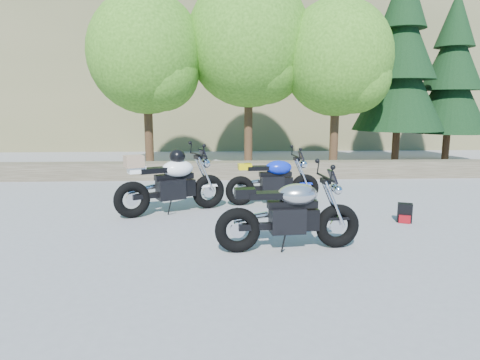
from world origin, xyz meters
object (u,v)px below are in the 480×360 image
at_px(white_bike, 171,182).
at_px(blue_bike, 274,181).
at_px(silver_bike, 290,215).
at_px(backpack, 405,213).

xyz_separation_m(white_bike, blue_bike, (2.15, 0.69, -0.12)).
bearing_deg(silver_bike, white_bike, 125.38).
bearing_deg(silver_bike, backpack, 25.31).
distance_m(silver_bike, backpack, 2.82).
relative_size(blue_bike, backpack, 5.95).
bearing_deg(backpack, blue_bike, 166.50).
relative_size(silver_bike, white_bike, 1.02).
bearing_deg(white_bike, backpack, -37.62).
xyz_separation_m(white_bike, backpack, (4.42, -0.90, -0.46)).
xyz_separation_m(silver_bike, blue_bike, (0.14, 3.02, -0.03)).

